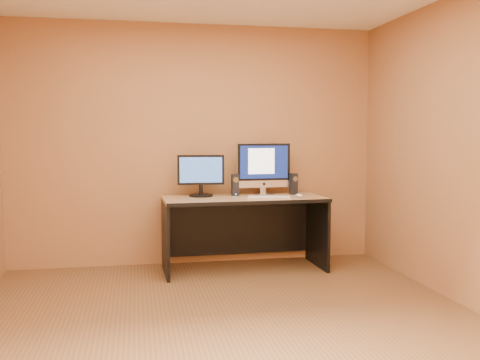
{
  "coord_description": "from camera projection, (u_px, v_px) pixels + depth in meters",
  "views": [
    {
      "loc": [
        -0.65,
        -3.83,
        1.43
      ],
      "look_at": [
        0.39,
        1.46,
        0.95
      ],
      "focal_mm": 40.0,
      "sensor_mm": 36.0,
      "label": 1
    }
  ],
  "objects": [
    {
      "name": "floor",
      "position": [
        227.0,
        325.0,
        3.99
      ],
      "size": [
        4.0,
        4.0,
        0.0
      ],
      "primitive_type": "plane",
      "color": "brown",
      "rests_on": "ground"
    },
    {
      "name": "walls",
      "position": [
        227.0,
        151.0,
        3.88
      ],
      "size": [
        4.0,
        4.0,
        2.6
      ],
      "primitive_type": null,
      "color": "#9D633F",
      "rests_on": "ground"
    },
    {
      "name": "desk",
      "position": [
        244.0,
        234.0,
        5.57
      ],
      "size": [
        1.68,
        0.77,
        0.77
      ],
      "primitive_type": null,
      "rotation": [
        0.0,
        0.0,
        0.02
      ],
      "color": "#A87D54",
      "rests_on": "ground"
    },
    {
      "name": "imac",
      "position": [
        264.0,
        168.0,
        5.73
      ],
      "size": [
        0.6,
        0.24,
        0.57
      ],
      "primitive_type": null,
      "rotation": [
        0.0,
        0.0,
        0.03
      ],
      "color": "#BCBCC1",
      "rests_on": "desk"
    },
    {
      "name": "second_monitor",
      "position": [
        201.0,
        176.0,
        5.58
      ],
      "size": [
        0.51,
        0.29,
        0.44
      ],
      "primitive_type": null,
      "rotation": [
        0.0,
        0.0,
        -0.08
      ],
      "color": "black",
      "rests_on": "desk"
    },
    {
      "name": "speaker_left",
      "position": [
        235.0,
        185.0,
        5.66
      ],
      "size": [
        0.07,
        0.08,
        0.23
      ],
      "primitive_type": null,
      "rotation": [
        0.0,
        0.0,
        0.01
      ],
      "color": "black",
      "rests_on": "desk"
    },
    {
      "name": "speaker_right",
      "position": [
        293.0,
        184.0,
        5.78
      ],
      "size": [
        0.08,
        0.09,
        0.23
      ],
      "primitive_type": null,
      "rotation": [
        0.0,
        0.0,
        0.2
      ],
      "color": "black",
      "rests_on": "desk"
    },
    {
      "name": "keyboard",
      "position": [
        269.0,
        197.0,
        5.46
      ],
      "size": [
        0.46,
        0.2,
        0.02
      ],
      "primitive_type": "cube",
      "rotation": [
        0.0,
        0.0,
        -0.18
      ],
      "color": "silver",
      "rests_on": "desk"
    },
    {
      "name": "mouse",
      "position": [
        299.0,
        195.0,
        5.53
      ],
      "size": [
        0.08,
        0.12,
        0.04
      ],
      "primitive_type": "ellipsoid",
      "rotation": [
        0.0,
        0.0,
        0.22
      ],
      "color": "silver",
      "rests_on": "desk"
    },
    {
      "name": "cable_a",
      "position": [
        265.0,
        193.0,
        5.9
      ],
      "size": [
        0.13,
        0.2,
        0.01
      ],
      "primitive_type": "cylinder",
      "rotation": [
        1.57,
        0.0,
        0.58
      ],
      "color": "black",
      "rests_on": "desk"
    },
    {
      "name": "cable_b",
      "position": [
        260.0,
        193.0,
        5.9
      ],
      "size": [
        0.09,
        0.17,
        0.01
      ],
      "primitive_type": "cylinder",
      "rotation": [
        1.57,
        0.0,
        -0.46
      ],
      "color": "black",
      "rests_on": "desk"
    }
  ]
}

